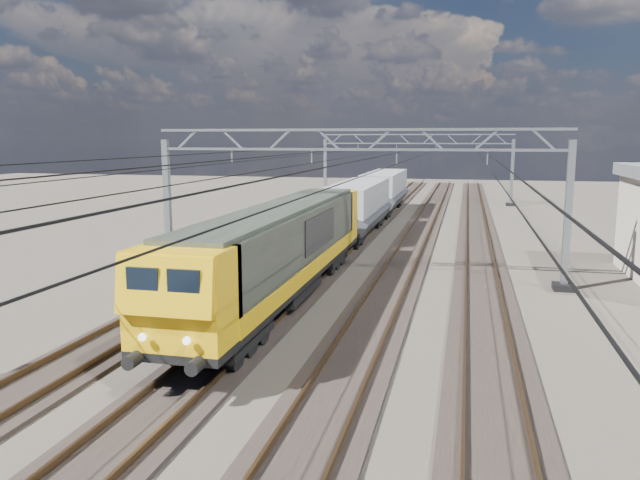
% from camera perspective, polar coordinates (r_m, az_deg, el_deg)
% --- Properties ---
extents(ground, '(160.00, 160.00, 0.00)m').
position_cam_1_polar(ground, '(26.08, 1.41, -5.51)').
color(ground, '#2C2621').
rests_on(ground, ground).
extents(track_outer_west, '(2.60, 140.00, 0.30)m').
position_cam_1_polar(track_outer_west, '(27.87, -10.79, -4.55)').
color(track_outer_west, black).
rests_on(track_outer_west, ground).
extents(track_loco, '(2.60, 140.00, 0.30)m').
position_cam_1_polar(track_loco, '(26.53, -2.84, -5.10)').
color(track_loco, black).
rests_on(track_loco, ground).
extents(track_inner_east, '(2.60, 140.00, 0.30)m').
position_cam_1_polar(track_inner_east, '(25.74, 5.79, -5.59)').
color(track_inner_east, black).
rests_on(track_inner_east, ground).
extents(track_outer_east, '(2.60, 140.00, 0.30)m').
position_cam_1_polar(track_outer_east, '(25.56, 14.77, -5.96)').
color(track_outer_east, black).
rests_on(track_outer_east, ground).
extents(catenary_gantry_mid, '(19.90, 0.90, 7.11)m').
position_cam_1_polar(catenary_gantry_mid, '(29.27, 3.05, 3.87)').
color(catenary_gantry_mid, gray).
rests_on(catenary_gantry_mid, ground).
extents(catenary_gantry_far, '(19.90, 0.90, 7.11)m').
position_cam_1_polar(catenary_gantry_far, '(64.95, 8.74, 6.74)').
color(catenary_gantry_far, gray).
rests_on(catenary_gantry_far, ground).
extents(overhead_wires, '(12.03, 140.00, 0.53)m').
position_cam_1_polar(overhead_wires, '(33.10, 4.32, 7.68)').
color(overhead_wires, black).
rests_on(overhead_wires, ground).
extents(locomotive, '(2.76, 21.10, 3.62)m').
position_cam_1_polar(locomotive, '(25.18, -3.46, -0.64)').
color(locomotive, black).
rests_on(locomotive, ground).
extents(hopper_wagon_lead, '(3.38, 13.00, 3.25)m').
position_cam_1_polar(hopper_wagon_lead, '(42.29, 3.44, 3.25)').
color(hopper_wagon_lead, black).
rests_on(hopper_wagon_lead, ground).
extents(hopper_wagon_mid, '(3.38, 13.00, 3.25)m').
position_cam_1_polar(hopper_wagon_mid, '(56.28, 5.92, 4.71)').
color(hopper_wagon_mid, black).
rests_on(hopper_wagon_mid, ground).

